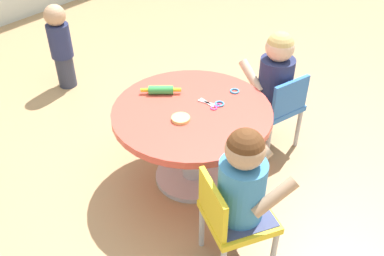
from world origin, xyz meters
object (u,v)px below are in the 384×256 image
(seated_child_left, at_px, (243,179))
(seated_child_right, at_px, (276,72))
(child_chair_right, at_px, (276,106))
(toddler_standing, at_px, (61,44))
(rolling_pin, at_px, (161,90))
(child_chair_left, at_px, (232,217))
(craft_table, at_px, (192,127))
(craft_scissors, at_px, (212,105))

(seated_child_left, height_order, seated_child_right, same)
(child_chair_right, relative_size, seated_child_right, 1.05)
(toddler_standing, xyz_separation_m, rolling_pin, (-0.22, -1.22, 0.16))
(child_chair_left, bearing_deg, craft_table, 55.18)
(seated_child_left, height_order, rolling_pin, seated_child_left)
(child_chair_left, height_order, seated_child_left, seated_child_left)
(child_chair_left, bearing_deg, child_chair_right, 17.17)
(craft_table, relative_size, child_chair_right, 1.63)
(child_chair_left, xyz_separation_m, seated_child_left, (0.03, -0.02, 0.23))
(seated_child_left, bearing_deg, craft_scissors, 48.18)
(craft_table, distance_m, rolling_pin, 0.28)
(rolling_pin, xyz_separation_m, craft_scissors, (0.08, -0.30, -0.02))
(craft_table, bearing_deg, craft_scissors, -31.72)
(craft_table, height_order, child_chair_left, child_chair_left)
(child_chair_right, relative_size, rolling_pin, 2.78)
(seated_child_left, xyz_separation_m, rolling_pin, (0.34, 0.77, -0.01))
(child_chair_left, bearing_deg, toddler_standing, 73.23)
(child_chair_right, height_order, toddler_standing, toddler_standing)
(toddler_standing, bearing_deg, seated_child_right, -78.01)
(seated_child_left, distance_m, rolling_pin, 0.84)
(seated_child_left, bearing_deg, child_chair_right, 18.98)
(child_chair_left, distance_m, seated_child_right, 1.02)
(child_chair_right, xyz_separation_m, rolling_pin, (-0.56, 0.46, 0.22))
(seated_child_left, height_order, craft_scissors, seated_child_left)
(seated_child_right, distance_m, toddler_standing, 1.69)
(child_chair_right, height_order, rolling_pin, rolling_pin)
(child_chair_right, distance_m, rolling_pin, 0.76)
(child_chair_left, height_order, craft_scissors, child_chair_left)
(seated_child_right, bearing_deg, child_chair_right, -107.62)
(craft_table, bearing_deg, child_chair_left, -124.82)
(rolling_pin, bearing_deg, child_chair_left, -116.48)
(seated_child_right, relative_size, toddler_standing, 0.76)
(child_chair_left, xyz_separation_m, craft_scissors, (0.45, 0.45, 0.20))
(craft_table, bearing_deg, rolling_pin, 85.59)
(seated_child_left, distance_m, craft_scissors, 0.63)
(seated_child_left, xyz_separation_m, toddler_standing, (0.56, 1.99, -0.17))
(child_chair_right, bearing_deg, craft_scissors, 161.66)
(craft_table, xyz_separation_m, craft_scissors, (0.10, -0.06, 0.12))
(child_chair_right, distance_m, seated_child_right, 0.23)
(craft_table, bearing_deg, seated_child_right, -17.14)
(child_chair_left, relative_size, seated_child_right, 1.05)
(craft_table, relative_size, child_chair_left, 1.63)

